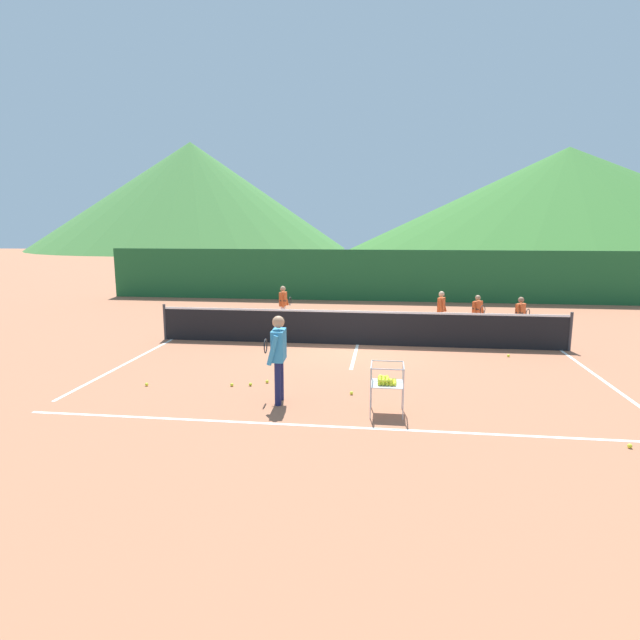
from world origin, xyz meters
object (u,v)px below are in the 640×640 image
(tennis_ball_6, at_px, (232,385))
(tennis_ball_7, at_px, (351,393))
(student_1, at_px, (441,308))
(student_3, at_px, (521,314))
(tennis_net, at_px, (358,327))
(ball_cart, at_px, (386,381))
(tennis_ball_0, at_px, (267,381))
(student_0, at_px, (283,302))
(tennis_ball_5, at_px, (508,356))
(tennis_ball_1, at_px, (250,384))
(instructor, at_px, (278,351))
(tennis_ball_3, at_px, (630,446))
(tennis_ball_2, at_px, (147,384))
(student_2, at_px, (478,310))

(tennis_ball_6, xyz_separation_m, tennis_ball_7, (2.51, -0.23, 0.00))
(student_1, height_order, student_3, student_1)
(tennis_net, relative_size, ball_cart, 12.70)
(student_3, height_order, tennis_ball_0, student_3)
(student_0, bearing_deg, tennis_ball_5, -28.90)
(tennis_ball_1, bearing_deg, student_3, 39.45)
(student_0, relative_size, tennis_ball_6, 19.46)
(instructor, xyz_separation_m, tennis_ball_3, (5.65, -1.37, -0.96))
(tennis_net, relative_size, student_3, 9.07)
(instructor, distance_m, student_3, 8.74)
(instructor, bearing_deg, tennis_ball_6, 144.10)
(tennis_ball_0, relative_size, tennis_ball_5, 1.00)
(tennis_net, distance_m, tennis_ball_3, 7.85)
(tennis_ball_1, height_order, tennis_ball_2, same)
(student_3, distance_m, tennis_ball_5, 2.51)
(tennis_ball_5, distance_m, tennis_ball_7, 5.18)
(instructor, bearing_deg, student_1, 63.12)
(instructor, relative_size, tennis_ball_6, 24.44)
(student_3, xyz_separation_m, ball_cart, (-3.89, -6.80, -0.16))
(ball_cart, height_order, tennis_ball_5, ball_cart)
(student_2, height_order, student_3, student_3)
(instructor, xyz_separation_m, student_0, (-1.47, 7.80, -0.20))
(tennis_ball_2, bearing_deg, student_3, 33.22)
(student_0, relative_size, tennis_ball_7, 19.46)
(student_0, distance_m, tennis_ball_2, 7.35)
(tennis_net, relative_size, tennis_ball_1, 167.92)
(tennis_ball_3, distance_m, tennis_ball_7, 4.76)
(tennis_ball_1, xyz_separation_m, tennis_ball_6, (-0.38, -0.08, 0.00))
(student_1, relative_size, tennis_ball_3, 19.00)
(student_1, bearing_deg, tennis_net, -138.47)
(tennis_net, xyz_separation_m, tennis_ball_1, (-2.00, -4.15, -0.47))
(tennis_ball_3, distance_m, tennis_ball_5, 5.57)
(student_1, bearing_deg, student_3, -20.94)
(student_0, distance_m, student_2, 6.29)
(tennis_ball_0, bearing_deg, student_1, 55.55)
(student_1, xyz_separation_m, tennis_ball_0, (-4.20, -6.12, -0.74))
(tennis_ball_2, bearing_deg, tennis_ball_7, -0.35)
(tennis_net, bearing_deg, student_0, 134.32)
(student_2, relative_size, tennis_ball_5, 17.58)
(student_1, bearing_deg, tennis_ball_2, -135.04)
(tennis_ball_2, height_order, tennis_ball_7, same)
(tennis_ball_2, xyz_separation_m, tennis_ball_6, (1.77, 0.20, 0.00))
(student_2, distance_m, tennis_ball_7, 7.48)
(tennis_ball_5, bearing_deg, tennis_ball_6, -152.14)
(tennis_ball_3, bearing_deg, student_3, 88.20)
(tennis_net, height_order, ball_cart, tennis_net)
(tennis_ball_0, xyz_separation_m, tennis_ball_6, (-0.68, -0.32, 0.00))
(student_1, relative_size, student_2, 1.08)
(tennis_net, relative_size, student_2, 9.55)
(instructor, height_order, tennis_ball_0, instructor)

